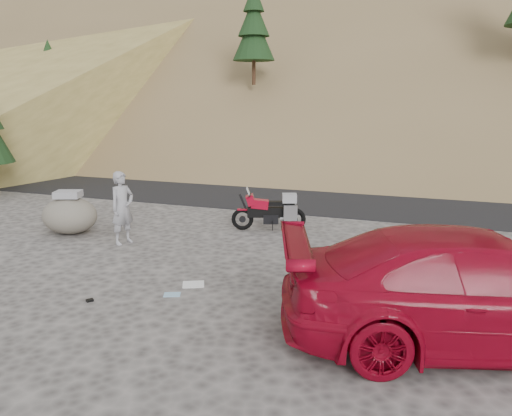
{
  "coord_description": "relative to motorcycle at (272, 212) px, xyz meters",
  "views": [
    {
      "loc": [
        4.65,
        -9.02,
        3.46
      ],
      "look_at": [
        0.69,
        1.66,
        1.0
      ],
      "focal_mm": 35.0,
      "sensor_mm": 36.0,
      "label": 1
    }
  ],
  "objects": [
    {
      "name": "ground",
      "position": [
        -0.48,
        -3.49,
        -0.51
      ],
      "size": [
        140.0,
        140.0,
        0.0
      ],
      "primitive_type": "plane",
      "color": "#474341",
      "rests_on": "ground"
    },
    {
      "name": "road",
      "position": [
        -0.48,
        5.51,
        -0.51
      ],
      "size": [
        120.0,
        7.0,
        0.05
      ],
      "primitive_type": "cube",
      "color": "black",
      "rests_on": "ground"
    },
    {
      "name": "hillside",
      "position": [
        -0.52,
        37.39,
        10.56
      ],
      "size": [
        120.0,
        73.0,
        46.72
      ],
      "color": "brown",
      "rests_on": "ground"
    },
    {
      "name": "motorcycle",
      "position": [
        0.0,
        0.0,
        0.0
      ],
      "size": [
        1.95,
        0.97,
        1.21
      ],
      "rotation": [
        0.0,
        0.0,
        0.34
      ],
      "color": "black",
      "rests_on": "ground"
    },
    {
      "name": "man",
      "position": [
        -3.02,
        -2.49,
        -0.51
      ],
      "size": [
        0.6,
        0.75,
        1.79
      ],
      "primitive_type": "imported",
      "rotation": [
        0.0,
        0.0,
        1.28
      ],
      "color": "#97969B",
      "rests_on": "ground"
    },
    {
      "name": "red_car",
      "position": [
        4.86,
        -5.11,
        -0.51
      ],
      "size": [
        6.15,
        4.06,
        1.66
      ],
      "primitive_type": "imported",
      "rotation": [
        0.0,
        0.0,
        1.9
      ],
      "color": "maroon",
      "rests_on": "ground"
    },
    {
      "name": "boulder",
      "position": [
        -4.92,
        -2.18,
        -0.01
      ],
      "size": [
        1.67,
        1.48,
        1.15
      ],
      "rotation": [
        0.0,
        0.0,
        0.16
      ],
      "color": "#5B554E",
      "rests_on": "ground"
    },
    {
      "name": "gear_white_cloth",
      "position": [
        -0.1,
        -4.45,
        -0.51
      ],
      "size": [
        0.53,
        0.51,
        0.01
      ],
      "primitive_type": "cube",
      "rotation": [
        0.0,
        0.0,
        0.47
      ],
      "color": "white",
      "rests_on": "ground"
    },
    {
      "name": "gear_blue_mat",
      "position": [
        2.36,
        -4.21,
        -0.42
      ],
      "size": [
        0.48,
        0.23,
        0.19
      ],
      "primitive_type": "cylinder",
      "rotation": [
        0.0,
        1.57,
        0.11
      ],
      "color": "#184894",
      "rests_on": "ground"
    },
    {
      "name": "gear_bottle",
      "position": [
        1.88,
        -4.48,
        -0.41
      ],
      "size": [
        0.08,
        0.08,
        0.21
      ],
      "primitive_type": "cylinder",
      "rotation": [
        0.0,
        0.0,
        0.05
      ],
      "color": "#184894",
      "rests_on": "ground"
    },
    {
      "name": "gear_glove_b",
      "position": [
        -1.43,
        -5.81,
        -0.49
      ],
      "size": [
        0.14,
        0.15,
        0.04
      ],
      "primitive_type": "cube",
      "rotation": [
        0.0,
        0.0,
        0.94
      ],
      "color": "black",
      "rests_on": "ground"
    },
    {
      "name": "gear_blue_cloth",
      "position": [
        -0.22,
        -5.04,
        -0.51
      ],
      "size": [
        0.36,
        0.32,
        0.01
      ],
      "primitive_type": "cube",
      "rotation": [
        0.0,
        0.0,
        0.41
      ],
      "color": "#89B6D4",
      "rests_on": "ground"
    }
  ]
}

